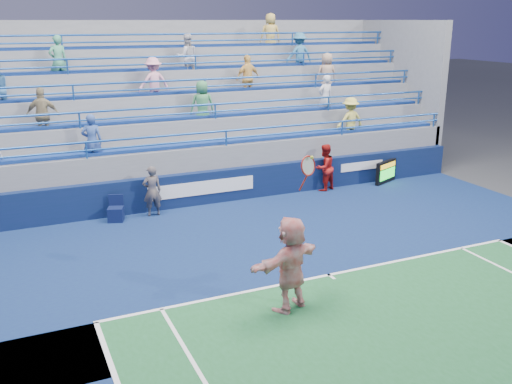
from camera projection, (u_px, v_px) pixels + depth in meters
name	position (u px, v px, depth m)	size (l,w,h in m)	color
ground	(329.00, 276.00, 13.61)	(120.00, 120.00, 0.00)	#333538
sponsor_wall	(229.00, 185.00, 19.13)	(18.00, 0.32, 1.10)	#0B1A3C
bleacher_stand	(193.00, 136.00, 22.13)	(18.00, 5.60, 6.13)	slate
serve_speed_board	(386.00, 172.00, 21.23)	(1.18, 0.63, 0.85)	black
judge_chair	(116.00, 213.00, 17.23)	(0.57, 0.58, 0.79)	#0C153B
tennis_player	(291.00, 263.00, 11.78)	(2.00, 1.24, 3.29)	white
line_judge	(152.00, 191.00, 17.55)	(0.58, 0.38, 1.60)	#131B35
ball_girl	(324.00, 168.00, 20.19)	(0.82, 0.64, 1.68)	#A41512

